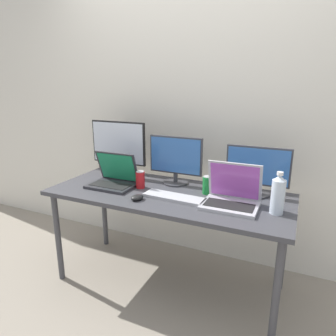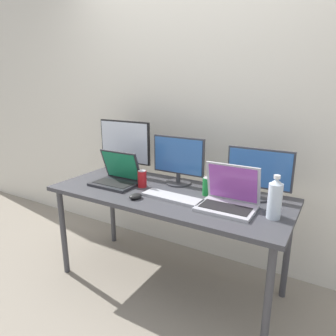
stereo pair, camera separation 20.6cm
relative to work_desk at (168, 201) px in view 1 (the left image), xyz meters
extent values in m
plane|color=gray|center=(0.00, 0.00, -0.68)|extent=(16.00, 16.00, 0.00)
cube|color=silver|center=(0.00, 0.59, 0.62)|extent=(7.00, 0.08, 2.60)
cylinder|color=#424247|center=(-0.79, -0.29, -0.32)|extent=(0.04, 0.04, 0.71)
cylinder|color=#424247|center=(0.79, -0.29, -0.32)|extent=(0.04, 0.04, 0.71)
cylinder|color=#424247|center=(-0.79, 0.29, -0.32)|extent=(0.04, 0.04, 0.71)
cylinder|color=#424247|center=(0.79, 0.29, -0.32)|extent=(0.04, 0.04, 0.71)
cube|color=#3D3D42|center=(0.00, 0.00, 0.05)|extent=(1.69, 0.70, 0.03)
cylinder|color=black|center=(-0.55, 0.22, 0.07)|extent=(0.20, 0.20, 0.01)
cylinder|color=black|center=(-0.55, 0.22, 0.12)|extent=(0.03, 0.03, 0.09)
cube|color=black|center=(-0.55, 0.22, 0.34)|extent=(0.49, 0.02, 0.35)
cube|color=silver|center=(-0.55, 0.21, 0.34)|extent=(0.47, 0.01, 0.32)
cylinder|color=#38383D|center=(-0.03, 0.21, 0.07)|extent=(0.19, 0.19, 0.01)
cylinder|color=#38383D|center=(-0.03, 0.21, 0.11)|extent=(0.03, 0.03, 0.07)
cube|color=#38383D|center=(-0.03, 0.21, 0.29)|extent=(0.42, 0.02, 0.28)
cube|color=#3366B2|center=(-0.03, 0.20, 0.29)|extent=(0.39, 0.01, 0.26)
cylinder|color=#38383D|center=(0.57, 0.22, 0.07)|extent=(0.19, 0.19, 0.01)
cylinder|color=#38383D|center=(0.57, 0.22, 0.11)|extent=(0.03, 0.03, 0.06)
cube|color=#38383D|center=(0.57, 0.22, 0.27)|extent=(0.43, 0.02, 0.27)
cube|color=#3366B2|center=(0.57, 0.21, 0.27)|extent=(0.40, 0.01, 0.24)
cube|color=#2D2D33|center=(-0.43, -0.06, 0.07)|extent=(0.34, 0.24, 0.02)
cube|color=black|center=(-0.43, -0.08, 0.09)|extent=(0.30, 0.13, 0.00)
cube|color=#2D2D33|center=(-0.43, 0.02, 0.20)|extent=(0.34, 0.09, 0.23)
cube|color=#1E8C59|center=(-0.43, 0.01, 0.20)|extent=(0.30, 0.07, 0.21)
cube|color=#B7B7BC|center=(0.46, -0.08, 0.07)|extent=(0.34, 0.25, 0.02)
cube|color=black|center=(0.46, -0.10, 0.09)|extent=(0.30, 0.14, 0.00)
cube|color=#B7B7BC|center=(0.46, 0.02, 0.21)|extent=(0.34, 0.07, 0.25)
cube|color=#A54CB2|center=(0.46, 0.01, 0.21)|extent=(0.31, 0.06, 0.22)
cube|color=#B2B2B7|center=(0.09, -0.09, 0.07)|extent=(0.43, 0.15, 0.02)
ellipsoid|color=black|center=(-0.13, -0.21, 0.08)|extent=(0.10, 0.11, 0.03)
cylinder|color=silver|center=(0.73, -0.06, 0.17)|extent=(0.08, 0.08, 0.21)
cone|color=silver|center=(0.73, -0.06, 0.28)|extent=(0.07, 0.07, 0.03)
cylinder|color=white|center=(0.73, -0.06, 0.31)|extent=(0.04, 0.04, 0.02)
cylinder|color=#197F33|center=(0.26, 0.10, 0.13)|extent=(0.07, 0.07, 0.12)
cylinder|color=silver|center=(0.26, 0.10, 0.19)|extent=(0.06, 0.06, 0.00)
cylinder|color=red|center=(-0.23, 0.01, 0.13)|extent=(0.07, 0.07, 0.12)
cylinder|color=silver|center=(-0.23, 0.01, 0.19)|extent=(0.06, 0.06, 0.00)
camera|label=1|loc=(0.82, -1.81, 0.80)|focal=32.00mm
camera|label=2|loc=(1.01, -1.71, 0.80)|focal=32.00mm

